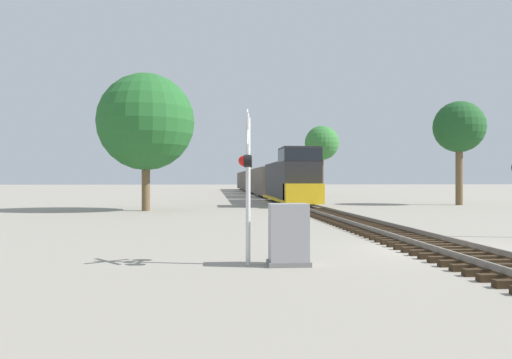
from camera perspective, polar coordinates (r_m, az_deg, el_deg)
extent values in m
plane|color=gray|center=(16.17, 20.28, -7.63)|extent=(400.00, 400.00, 0.00)
cube|color=black|center=(13.28, 26.45, -8.95)|extent=(2.60, 0.22, 0.16)
cube|color=black|center=(13.79, 25.13, -8.61)|extent=(2.60, 0.22, 0.16)
cube|color=black|center=(14.31, 23.91, -8.30)|extent=(2.60, 0.22, 0.16)
cube|color=black|center=(14.83, 22.78, -8.01)|extent=(2.60, 0.22, 0.16)
cube|color=black|center=(15.36, 21.73, -7.73)|extent=(2.60, 0.22, 0.16)
cube|color=black|center=(15.89, 20.74, -7.47)|extent=(2.60, 0.22, 0.16)
cube|color=black|center=(16.43, 19.83, -7.22)|extent=(2.60, 0.22, 0.16)
cube|color=black|center=(16.97, 18.97, -6.99)|extent=(2.60, 0.22, 0.16)
cube|color=black|center=(17.52, 18.17, -6.77)|extent=(2.60, 0.22, 0.16)
cube|color=black|center=(18.07, 17.41, -6.57)|extent=(2.60, 0.22, 0.16)
cube|color=black|center=(18.62, 16.70, -6.37)|extent=(2.60, 0.22, 0.16)
cube|color=black|center=(19.17, 16.04, -6.19)|extent=(2.60, 0.22, 0.16)
cube|color=black|center=(19.73, 15.41, -6.01)|extent=(2.60, 0.22, 0.16)
cube|color=black|center=(20.29, 14.81, -5.84)|extent=(2.60, 0.22, 0.16)
cube|color=black|center=(20.85, 14.25, -5.69)|extent=(2.60, 0.22, 0.16)
cube|color=black|center=(21.42, 13.72, -5.53)|extent=(2.60, 0.22, 0.16)
cube|color=black|center=(21.99, 13.21, -5.39)|extent=(2.60, 0.22, 0.16)
cube|color=black|center=(22.55, 12.73, -5.26)|extent=(2.60, 0.22, 0.16)
cube|color=black|center=(23.12, 12.28, -5.13)|extent=(2.60, 0.22, 0.16)
cube|color=black|center=(23.69, 11.85, -5.00)|extent=(2.60, 0.22, 0.16)
cube|color=black|center=(24.27, 11.43, -4.88)|extent=(2.60, 0.22, 0.16)
cube|color=black|center=(24.84, 11.04, -4.77)|extent=(2.60, 0.22, 0.16)
cube|color=black|center=(25.42, 10.67, -4.66)|extent=(2.60, 0.22, 0.16)
cube|color=black|center=(25.99, 10.31, -4.56)|extent=(2.60, 0.22, 0.16)
cube|color=black|center=(26.57, 9.96, -4.46)|extent=(2.60, 0.22, 0.16)
cube|color=black|center=(27.15, 9.64, -4.36)|extent=(2.60, 0.22, 0.16)
cube|color=black|center=(27.73, 9.32, -4.27)|extent=(2.60, 0.22, 0.16)
cube|color=black|center=(28.31, 9.02, -4.19)|extent=(2.60, 0.22, 0.16)
cube|color=black|center=(28.89, 8.73, -4.10)|extent=(2.60, 0.22, 0.16)
cube|color=black|center=(29.47, 8.45, -4.02)|extent=(2.60, 0.22, 0.16)
cube|color=black|center=(30.05, 8.19, -3.94)|extent=(2.60, 0.22, 0.16)
cube|color=black|center=(30.64, 7.93, -3.87)|extent=(2.60, 0.22, 0.16)
cube|color=black|center=(31.22, 7.68, -3.80)|extent=(2.60, 0.22, 0.16)
cube|color=black|center=(31.80, 7.44, -3.73)|extent=(2.60, 0.22, 0.16)
cube|color=black|center=(32.39, 7.21, -3.66)|extent=(2.60, 0.22, 0.16)
cube|color=black|center=(32.97, 6.99, -3.59)|extent=(2.60, 0.22, 0.16)
cube|color=black|center=(33.56, 6.78, -3.53)|extent=(2.60, 0.22, 0.16)
cube|color=black|center=(34.15, 6.57, -3.47)|extent=(2.60, 0.22, 0.16)
cube|color=black|center=(34.73, 6.37, -3.41)|extent=(2.60, 0.22, 0.16)
cube|color=slate|center=(15.85, 17.91, -6.92)|extent=(0.07, 160.00, 0.15)
cube|color=slate|center=(16.46, 22.55, -6.67)|extent=(0.07, 160.00, 0.15)
cube|color=#232326|center=(47.60, 3.25, -0.16)|extent=(2.45, 11.72, 3.41)
cube|color=#232326|center=(39.50, 4.96, 0.50)|extent=(2.89, 3.68, 4.37)
cube|color=black|center=(39.55, 4.96, 2.76)|extent=(2.92, 3.72, 0.96)
cube|color=gold|center=(37.71, 5.45, -1.63)|extent=(2.89, 1.67, 1.53)
cube|color=gold|center=(45.15, 3.71, -2.18)|extent=(2.95, 16.40, 0.24)
cube|color=black|center=(39.78, 4.90, -2.37)|extent=(1.58, 2.20, 1.00)
cube|color=black|center=(50.53, 2.78, -1.87)|extent=(1.58, 2.20, 1.00)
cube|color=brown|center=(61.32, 1.39, -0.18)|extent=(2.74, 12.65, 3.28)
cube|color=black|center=(57.26, 1.85, -1.70)|extent=(1.58, 2.20, 0.90)
cube|color=black|center=(65.42, 0.99, -1.49)|extent=(1.58, 2.20, 0.90)
cube|color=brown|center=(75.54, 0.18, -0.15)|extent=(2.74, 12.65, 3.28)
cube|color=black|center=(71.47, 0.48, -1.36)|extent=(1.58, 2.20, 0.90)
cube|color=black|center=(79.65, -0.08, -1.22)|extent=(1.58, 2.20, 0.90)
cube|color=brown|center=(89.78, -0.64, -0.13)|extent=(2.74, 12.65, 3.28)
cube|color=black|center=(85.70, -0.43, -1.14)|extent=(1.58, 2.20, 0.90)
cube|color=black|center=(93.90, -0.83, -1.04)|extent=(1.58, 2.20, 0.90)
cube|color=brown|center=(104.04, -1.24, -0.11)|extent=(2.74, 12.65, 3.28)
cube|color=black|center=(99.95, -1.09, -0.97)|extent=(1.58, 2.20, 0.90)
cube|color=black|center=(108.15, -1.39, -0.90)|extent=(1.58, 2.20, 0.90)
cylinder|color=silver|center=(12.52, -0.91, -1.36)|extent=(0.12, 0.12, 3.70)
cube|color=white|center=(12.58, -0.91, 5.72)|extent=(0.12, 0.92, 0.93)
cube|color=white|center=(12.58, -0.91, 5.72)|extent=(0.12, 0.92, 0.93)
cube|color=black|center=(12.52, -0.91, 2.08)|extent=(0.14, 0.86, 0.06)
cylinder|color=black|center=(12.87, -0.87, 2.02)|extent=(0.21, 0.32, 0.30)
sphere|color=red|center=(12.87, -1.32, 2.02)|extent=(0.26, 0.26, 0.26)
cylinder|color=black|center=(12.17, -0.95, 2.14)|extent=(0.21, 0.32, 0.30)
sphere|color=red|center=(12.17, -1.43, 2.14)|extent=(0.26, 0.26, 0.26)
cube|color=white|center=(12.53, -0.91, 3.22)|extent=(0.06, 0.32, 0.20)
cube|color=slate|center=(12.62, 3.75, -9.51)|extent=(1.05, 0.69, 0.12)
cube|color=#939399|center=(12.51, 3.75, -6.02)|extent=(0.96, 0.63, 1.42)
cylinder|color=brown|center=(34.97, -12.48, -0.15)|extent=(0.56, 0.56, 4.11)
sphere|color=#236028|center=(35.19, -12.48, 6.45)|extent=(6.63, 6.63, 6.63)
cylinder|color=brown|center=(45.34, 22.20, 0.64)|extent=(0.59, 0.59, 5.31)
sphere|color=#1E5123|center=(45.55, 22.20, 5.61)|extent=(4.30, 4.30, 4.30)
cylinder|color=#473521|center=(64.75, 7.53, 0.55)|extent=(0.46, 0.46, 5.55)
sphere|color=#337533|center=(64.92, 7.53, 4.17)|extent=(4.41, 4.41, 4.41)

